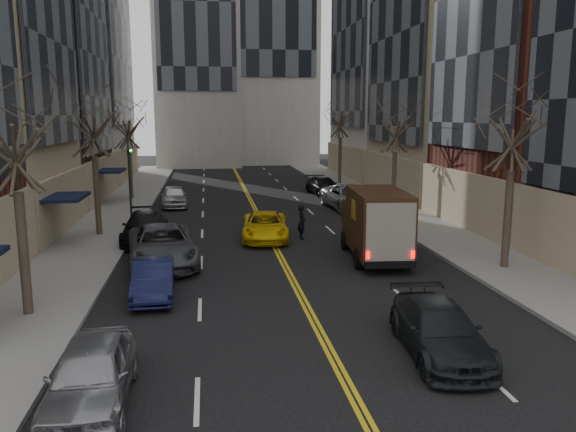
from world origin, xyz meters
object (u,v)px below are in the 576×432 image
object	(u,v)px
pedestrian	(302,222)
taxi	(265,226)
observer_sedan	(439,330)
ups_truck	(376,224)

from	to	relation	value
pedestrian	taxi	bearing A→B (deg)	83.25
observer_sedan	taxi	bearing A→B (deg)	106.94
ups_truck	taxi	size ratio (longest dim) A/B	1.19
observer_sedan	ups_truck	bearing A→B (deg)	87.59
ups_truck	taxi	xyz separation A→B (m)	(-4.38, 4.68, -0.88)
ups_truck	taxi	world-z (taller)	ups_truck
ups_truck	observer_sedan	size ratio (longest dim) A/B	1.22
taxi	pedestrian	distance (m)	1.89
ups_truck	observer_sedan	bearing A→B (deg)	-92.49
ups_truck	observer_sedan	xyz separation A→B (m)	(-1.25, -9.87, -0.89)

